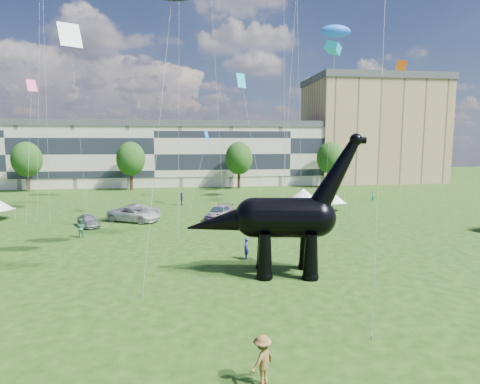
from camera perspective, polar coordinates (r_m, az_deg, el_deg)
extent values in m
plane|color=#16330C|center=(24.30, -2.87, -14.25)|extent=(220.00, 220.00, 0.00)
cube|color=beige|center=(84.83, -11.78, 5.05)|extent=(78.00, 11.00, 12.00)
cube|color=tan|center=(97.04, 18.15, 8.04)|extent=(28.00, 18.00, 22.00)
cylinder|color=#382314|center=(80.97, -27.90, 1.16)|extent=(0.56, 0.56, 3.20)
ellipsoid|color=#14380F|center=(80.68, -28.10, 4.49)|extent=(5.20, 5.20, 6.24)
cylinder|color=#382314|center=(76.58, -15.17, 1.44)|extent=(0.56, 0.56, 3.20)
ellipsoid|color=#14380F|center=(76.28, -15.29, 4.97)|extent=(5.20, 5.20, 6.24)
cylinder|color=#382314|center=(76.53, -0.16, 1.69)|extent=(0.56, 0.56, 3.20)
ellipsoid|color=#14380F|center=(76.23, -0.16, 5.22)|extent=(5.20, 5.20, 6.24)
cylinder|color=#382314|center=(80.83, 12.61, 1.81)|extent=(0.56, 0.56, 3.20)
ellipsoid|color=#14380F|center=(80.55, 12.70, 5.15)|extent=(5.20, 5.20, 6.24)
cone|color=black|center=(26.28, 3.55, -9.17)|extent=(1.17, 1.17, 2.97)
sphere|color=black|center=(26.68, 3.53, -11.86)|extent=(1.09, 1.09, 1.09)
cone|color=black|center=(28.38, 3.38, -7.94)|extent=(1.17, 1.17, 2.97)
sphere|color=black|center=(28.75, 3.36, -10.45)|extent=(1.09, 1.09, 1.09)
cone|color=black|center=(26.56, 10.05, -9.09)|extent=(1.17, 1.17, 2.97)
sphere|color=black|center=(26.96, 9.98, -11.76)|extent=(1.09, 1.09, 1.09)
cone|color=black|center=(28.64, 9.39, -7.88)|extent=(1.17, 1.17, 2.97)
sphere|color=black|center=(29.00, 9.33, -10.37)|extent=(1.09, 1.09, 1.09)
cylinder|color=black|center=(26.88, 6.46, -3.63)|extent=(4.52, 3.28, 2.67)
sphere|color=black|center=(26.77, 2.02, -3.63)|extent=(2.67, 2.67, 2.67)
sphere|color=black|center=(27.14, 10.84, -3.60)|extent=(2.57, 2.57, 2.57)
cone|color=black|center=(26.99, 13.52, 2.41)|extent=(3.91, 2.04, 5.24)
sphere|color=black|center=(27.19, 16.17, 7.15)|extent=(0.83, 0.83, 0.83)
cylinder|color=black|center=(27.26, 16.77, 7.03)|extent=(0.75, 0.54, 0.44)
cone|color=black|center=(26.89, -2.35, -4.30)|extent=(5.49, 2.86, 2.91)
imported|color=#ADAEB2|center=(45.00, -20.77, -3.82)|extent=(3.29, 4.21, 1.34)
imported|color=slate|center=(48.84, -14.01, -2.61)|extent=(4.77, 1.82, 1.55)
imported|color=silver|center=(46.49, -14.79, -3.05)|extent=(6.60, 5.28, 1.67)
imported|color=#595960|center=(46.43, -3.00, -2.93)|extent=(4.04, 5.60, 1.51)
cube|color=white|center=(53.44, 12.88, -1.47)|extent=(3.62, 3.62, 0.11)
cone|color=white|center=(53.34, 12.90, -0.67)|extent=(4.58, 4.58, 1.41)
cylinder|color=#999999|center=(51.69, 12.70, -2.33)|extent=(0.06, 0.06, 1.03)
cylinder|color=#999999|center=(53.42, 14.85, -2.09)|extent=(0.06, 0.06, 1.03)
cylinder|color=#999999|center=(53.69, 10.89, -1.94)|extent=(0.06, 0.06, 1.03)
cylinder|color=#999999|center=(55.35, 13.01, -1.72)|extent=(0.06, 0.06, 1.03)
cube|color=white|center=(56.11, 9.00, -0.99)|extent=(3.39, 3.39, 0.11)
cone|color=white|center=(56.01, 9.01, -0.24)|extent=(4.29, 4.29, 1.39)
cylinder|color=#999999|center=(54.87, 7.68, -1.69)|extent=(0.06, 0.06, 1.02)
cylinder|color=#999999|center=(54.97, 10.39, -1.72)|extent=(0.06, 0.06, 1.02)
cylinder|color=#999999|center=(57.43, 7.65, -1.29)|extent=(0.06, 0.06, 1.02)
cylinder|color=#999999|center=(57.53, 10.24, -1.33)|extent=(0.06, 0.06, 1.02)
cylinder|color=#999999|center=(53.72, -29.39, -2.66)|extent=(0.06, 0.06, 1.16)
imported|color=brown|center=(15.88, 3.18, -22.75)|extent=(1.38, 1.33, 1.89)
imported|color=navy|center=(30.76, 0.86, -8.02)|extent=(0.53, 0.68, 1.63)
imported|color=teal|center=(62.66, 18.41, -0.60)|extent=(0.72, 0.69, 1.65)
imported|color=brown|center=(37.55, 5.71, -5.21)|extent=(1.15, 1.27, 1.71)
imported|color=#422E68|center=(57.08, -8.28, -0.95)|extent=(0.63, 1.13, 1.82)
imported|color=#317B54|center=(40.33, -21.72, -4.79)|extent=(0.94, 0.78, 1.76)
plane|color=blue|center=(55.33, -4.72, 7.90)|extent=(0.99, 1.43, 1.36)
cube|color=#0B8CB3|center=(60.75, 13.13, 19.31)|extent=(3.45, 4.15, 1.55)
cube|color=#DE500B|center=(53.80, 21.99, 16.33)|extent=(2.28, 2.81, 1.02)
plane|color=white|center=(55.93, -23.05, 19.90)|extent=(3.96, 3.18, 3.11)
ellipsoid|color=blue|center=(67.65, 13.47, 21.37)|extent=(4.68, 4.93, 1.83)
plane|color=#DB3D6C|center=(51.99, -27.50, 13.29)|extent=(1.47, 1.36, 1.34)
plane|color=#0DAAC3|center=(38.68, 0.19, 15.57)|extent=(1.31, 0.98, 1.35)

